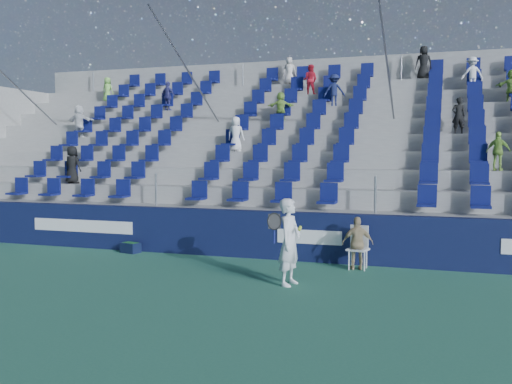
# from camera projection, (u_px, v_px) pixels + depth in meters

# --- Properties ---
(ground) EXTENTS (70.00, 70.00, 0.00)m
(ground) POSITION_uv_depth(u_px,v_px,m) (202.00, 285.00, 11.53)
(ground) COLOR #317258
(ground) RESTS_ON ground
(sponsor_wall) EXTENTS (24.00, 0.32, 1.20)m
(sponsor_wall) POSITION_uv_depth(u_px,v_px,m) (253.00, 234.00, 14.46)
(sponsor_wall) COLOR #10173D
(sponsor_wall) RESTS_ON ground
(grandstand) EXTENTS (24.00, 8.17, 6.63)m
(grandstand) POSITION_uv_depth(u_px,v_px,m) (302.00, 168.00, 19.17)
(grandstand) COLOR #A1A19C
(grandstand) RESTS_ON ground
(tennis_player) EXTENTS (0.69, 0.70, 1.75)m
(tennis_player) POSITION_uv_depth(u_px,v_px,m) (290.00, 242.00, 11.44)
(tennis_player) COLOR white
(tennis_player) RESTS_ON ground
(line_judge_chair) EXTENTS (0.51, 0.53, 0.99)m
(line_judge_chair) POSITION_uv_depth(u_px,v_px,m) (359.00, 244.00, 13.12)
(line_judge_chair) COLOR white
(line_judge_chair) RESTS_ON ground
(line_judge) EXTENTS (0.76, 0.47, 1.21)m
(line_judge) POSITION_uv_depth(u_px,v_px,m) (358.00, 243.00, 12.97)
(line_judge) COLOR tan
(line_judge) RESTS_ON ground
(ball_bin) EXTENTS (0.56, 0.44, 0.28)m
(ball_bin) POSITION_uv_depth(u_px,v_px,m) (131.00, 247.00, 15.18)
(ball_bin) COLOR black
(ball_bin) RESTS_ON ground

